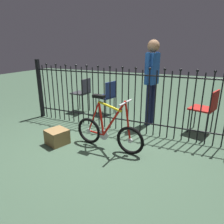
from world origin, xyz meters
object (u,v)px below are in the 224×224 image
at_px(bicycle, 108,132).
at_px(person_visitor, 152,75).
at_px(chair_navy, 107,95).
at_px(display_crate, 57,137).
at_px(chair_red, 207,107).
at_px(chair_charcoal, 83,91).

distance_m(bicycle, person_visitor, 1.63).
bearing_deg(chair_navy, display_crate, -93.12).
relative_size(bicycle, chair_red, 1.45).
distance_m(chair_charcoal, display_crate, 1.89).
bearing_deg(chair_navy, chair_red, -7.14).
relative_size(bicycle, chair_navy, 1.50).
bearing_deg(bicycle, display_crate, -166.16).
relative_size(chair_charcoal, person_visitor, 0.49).
height_order(chair_navy, chair_charcoal, chair_charcoal).
distance_m(chair_charcoal, person_visitor, 1.86).
xyz_separation_m(bicycle, display_crate, (-0.88, -0.22, -0.17)).
bearing_deg(bicycle, chair_navy, 115.93).
bearing_deg(bicycle, chair_charcoal, 133.19).
height_order(person_visitor, display_crate, person_visitor).
height_order(chair_red, person_visitor, person_visitor).
xyz_separation_m(person_visitor, display_crate, (-1.22, -1.61, -0.94)).
distance_m(person_visitor, display_crate, 2.23).
bearing_deg(chair_navy, person_visitor, -11.01).
height_order(bicycle, chair_charcoal, bicycle).
distance_m(chair_navy, display_crate, 1.87).
bearing_deg(person_visitor, bicycle, -103.53).
xyz_separation_m(chair_navy, display_crate, (-0.10, -1.83, -0.38)).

